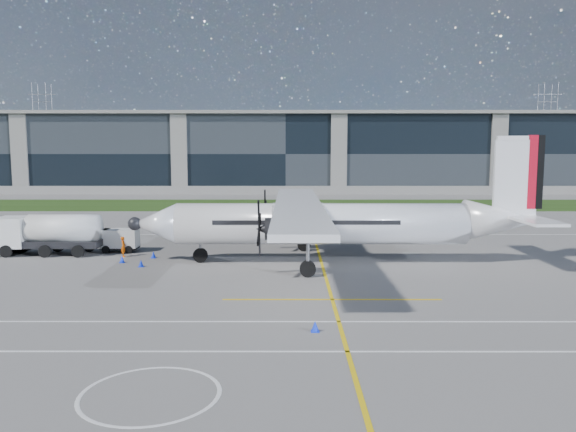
{
  "coord_description": "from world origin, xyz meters",
  "views": [
    {
      "loc": [
        0.63,
        -35.9,
        8.08
      ],
      "look_at": [
        0.56,
        5.79,
        3.23
      ],
      "focal_mm": 35.0,
      "sensor_mm": 36.0,
      "label": 1
    }
  ],
  "objects_px": {
    "pylon_east": "(546,130)",
    "safety_cone_portwing": "(315,326)",
    "ground_crew_person": "(123,245)",
    "turboprop_aircraft": "(336,200)",
    "safety_cone_nose_port": "(141,263)",
    "safety_cone_fwd": "(122,259)",
    "baggage_tug": "(120,240)",
    "pylon_west": "(44,130)",
    "safety_cone_nose_stbd": "(153,255)",
    "fuel_tanker_truck": "(42,235)"
  },
  "relations": [
    {
      "from": "ground_crew_person",
      "to": "safety_cone_fwd",
      "type": "relative_size",
      "value": 3.58
    },
    {
      "from": "pylon_east",
      "to": "safety_cone_fwd",
      "type": "xyz_separation_m",
      "value": [
        -96.51,
        -145.81,
        -14.75
      ]
    },
    {
      "from": "pylon_east",
      "to": "fuel_tanker_truck",
      "type": "relative_size",
      "value": 3.56
    },
    {
      "from": "safety_cone_nose_stbd",
      "to": "safety_cone_portwing",
      "type": "bearing_deg",
      "value": -56.69
    },
    {
      "from": "fuel_tanker_truck",
      "to": "safety_cone_portwing",
      "type": "relative_size",
      "value": 16.85
    },
    {
      "from": "safety_cone_nose_port",
      "to": "safety_cone_portwing",
      "type": "xyz_separation_m",
      "value": [
        11.55,
        -14.18,
        0.0
      ]
    },
    {
      "from": "pylon_west",
      "to": "ground_crew_person",
      "type": "distance_m",
      "value": 159.42
    },
    {
      "from": "baggage_tug",
      "to": "ground_crew_person",
      "type": "distance_m",
      "value": 2.43
    },
    {
      "from": "pylon_west",
      "to": "pylon_east",
      "type": "bearing_deg",
      "value": 0.0
    },
    {
      "from": "turboprop_aircraft",
      "to": "safety_cone_fwd",
      "type": "height_order",
      "value": "turboprop_aircraft"
    },
    {
      "from": "pylon_east",
      "to": "safety_cone_portwing",
      "type": "height_order",
      "value": "pylon_east"
    },
    {
      "from": "pylon_west",
      "to": "safety_cone_portwing",
      "type": "xyz_separation_m",
      "value": [
        81.81,
        -161.46,
        -14.75
      ]
    },
    {
      "from": "baggage_tug",
      "to": "safety_cone_nose_port",
      "type": "xyz_separation_m",
      "value": [
        3.25,
        -6.0,
        -0.66
      ]
    },
    {
      "from": "ground_crew_person",
      "to": "pylon_east",
      "type": "bearing_deg",
      "value": -47.44
    },
    {
      "from": "fuel_tanker_truck",
      "to": "pylon_east",
      "type": "bearing_deg",
      "value": 53.97
    },
    {
      "from": "baggage_tug",
      "to": "ground_crew_person",
      "type": "relative_size",
      "value": 1.69
    },
    {
      "from": "pylon_east",
      "to": "safety_cone_nose_port",
      "type": "height_order",
      "value": "pylon_east"
    },
    {
      "from": "turboprop_aircraft",
      "to": "safety_cone_fwd",
      "type": "bearing_deg",
      "value": -179.65
    },
    {
      "from": "baggage_tug",
      "to": "safety_cone_nose_stbd",
      "type": "relative_size",
      "value": 6.05
    },
    {
      "from": "turboprop_aircraft",
      "to": "safety_cone_nose_port",
      "type": "xyz_separation_m",
      "value": [
        -13.78,
        -1.56,
        -4.35
      ]
    },
    {
      "from": "pylon_west",
      "to": "fuel_tanker_truck",
      "type": "xyz_separation_m",
      "value": [
        61.28,
        -142.59,
        -13.42
      ]
    },
    {
      "from": "turboprop_aircraft",
      "to": "baggage_tug",
      "type": "height_order",
      "value": "turboprop_aircraft"
    },
    {
      "from": "pylon_west",
      "to": "ground_crew_person",
      "type": "xyz_separation_m",
      "value": [
        67.94,
        -143.53,
        -14.11
      ]
    },
    {
      "from": "ground_crew_person",
      "to": "safety_cone_portwing",
      "type": "bearing_deg",
      "value": -155.66
    },
    {
      "from": "baggage_tug",
      "to": "safety_cone_fwd",
      "type": "distance_m",
      "value": 4.81
    },
    {
      "from": "pylon_west",
      "to": "turboprop_aircraft",
      "type": "relative_size",
      "value": 0.98
    },
    {
      "from": "pylon_west",
      "to": "turboprop_aircraft",
      "type": "bearing_deg",
      "value": -60.03
    },
    {
      "from": "fuel_tanker_truck",
      "to": "safety_cone_portwing",
      "type": "distance_m",
      "value": 27.91
    },
    {
      "from": "safety_cone_portwing",
      "to": "pylon_west",
      "type": "bearing_deg",
      "value": 116.87
    },
    {
      "from": "safety_cone_nose_stbd",
      "to": "safety_cone_fwd",
      "type": "relative_size",
      "value": 1.0
    },
    {
      "from": "pylon_east",
      "to": "turboprop_aircraft",
      "type": "distance_m",
      "value": 167.02
    },
    {
      "from": "safety_cone_fwd",
      "to": "pylon_west",
      "type": "bearing_deg",
      "value": 115.16
    },
    {
      "from": "pylon_east",
      "to": "ground_crew_person",
      "type": "xyz_separation_m",
      "value": [
        -97.06,
        -143.53,
        -14.11
      ]
    },
    {
      "from": "turboprop_aircraft",
      "to": "ground_crew_person",
      "type": "relative_size",
      "value": 17.15
    },
    {
      "from": "ground_crew_person",
      "to": "safety_cone_nose_stbd",
      "type": "xyz_separation_m",
      "value": [
        2.4,
        -0.48,
        -0.64
      ]
    },
    {
      "from": "ground_crew_person",
      "to": "safety_cone_nose_port",
      "type": "relative_size",
      "value": 3.58
    },
    {
      "from": "pylon_east",
      "to": "baggage_tug",
      "type": "relative_size",
      "value": 9.92
    },
    {
      "from": "safety_cone_nose_port",
      "to": "safety_cone_nose_stbd",
      "type": "bearing_deg",
      "value": 88.62
    },
    {
      "from": "baggage_tug",
      "to": "pylon_west",
      "type": "bearing_deg",
      "value": 115.38
    },
    {
      "from": "pylon_east",
      "to": "safety_cone_portwing",
      "type": "relative_size",
      "value": 60.0
    },
    {
      "from": "safety_cone_nose_port",
      "to": "safety_cone_fwd",
      "type": "height_order",
      "value": "same"
    },
    {
      "from": "pylon_east",
      "to": "safety_cone_nose_port",
      "type": "bearing_deg",
      "value": -122.75
    },
    {
      "from": "fuel_tanker_truck",
      "to": "safety_cone_nose_port",
      "type": "distance_m",
      "value": 10.22
    },
    {
      "from": "safety_cone_portwing",
      "to": "safety_cone_fwd",
      "type": "height_order",
      "value": "same"
    },
    {
      "from": "safety_cone_nose_port",
      "to": "safety_cone_fwd",
      "type": "relative_size",
      "value": 1.0
    },
    {
      "from": "safety_cone_nose_port",
      "to": "safety_cone_fwd",
      "type": "bearing_deg",
      "value": 140.35
    },
    {
      "from": "baggage_tug",
      "to": "safety_cone_portwing",
      "type": "xyz_separation_m",
      "value": [
        14.8,
        -20.18,
        -0.66
      ]
    },
    {
      "from": "pylon_west",
      "to": "safety_cone_nose_stbd",
      "type": "bearing_deg",
      "value": -63.97
    },
    {
      "from": "safety_cone_fwd",
      "to": "safety_cone_nose_port",
      "type": "bearing_deg",
      "value": -39.65
    },
    {
      "from": "ground_crew_person",
      "to": "safety_cone_nose_port",
      "type": "height_order",
      "value": "ground_crew_person"
    }
  ]
}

